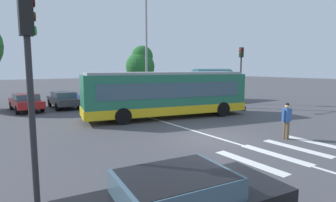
{
  "coord_description": "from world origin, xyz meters",
  "views": [
    {
      "loc": [
        -8.71,
        -9.12,
        3.32
      ],
      "look_at": [
        0.51,
        4.44,
        1.3
      ],
      "focal_mm": 28.67,
      "sensor_mm": 36.0,
      "label": 1
    }
  ],
  "objects_px": {
    "parked_car_blue": "(94,97)",
    "bus_stop_shelter": "(212,77)",
    "parked_car_teal": "(147,93)",
    "traffic_light_far_corner": "(241,67)",
    "parked_car_charcoal": "(64,99)",
    "twin_arm_street_lamp": "(146,35)",
    "city_transit_bus": "(167,94)",
    "parked_car_red": "(26,101)",
    "foreground_sedan": "(178,202)",
    "parked_car_champagne": "(121,95)",
    "pedestrian_crossing_street": "(287,119)",
    "parked_car_silver": "(171,92)",
    "traffic_light_near_corner": "(29,69)",
    "background_tree_right": "(141,64)"
  },
  "relations": [
    {
      "from": "parked_car_champagne",
      "to": "traffic_light_far_corner",
      "type": "xyz_separation_m",
      "value": [
        8.96,
        -6.88,
        2.69
      ]
    },
    {
      "from": "city_transit_bus",
      "to": "parked_car_teal",
      "type": "xyz_separation_m",
      "value": [
        3.45,
        8.8,
        -0.82
      ]
    },
    {
      "from": "parked_car_charcoal",
      "to": "traffic_light_far_corner",
      "type": "xyz_separation_m",
      "value": [
        14.35,
        -6.39,
        2.69
      ]
    },
    {
      "from": "parked_car_blue",
      "to": "parked_car_champagne",
      "type": "height_order",
      "value": "same"
    },
    {
      "from": "pedestrian_crossing_street",
      "to": "bus_stop_shelter",
      "type": "xyz_separation_m",
      "value": [
        7.83,
        13.25,
        1.45
      ]
    },
    {
      "from": "background_tree_right",
      "to": "twin_arm_street_lamp",
      "type": "bearing_deg",
      "value": -115.36
    },
    {
      "from": "traffic_light_near_corner",
      "to": "traffic_light_far_corner",
      "type": "relative_size",
      "value": 0.95
    },
    {
      "from": "city_transit_bus",
      "to": "foreground_sedan",
      "type": "relative_size",
      "value": 2.44
    },
    {
      "from": "parked_car_teal",
      "to": "background_tree_right",
      "type": "relative_size",
      "value": 0.74
    },
    {
      "from": "parked_car_red",
      "to": "traffic_light_far_corner",
      "type": "bearing_deg",
      "value": -20.32
    },
    {
      "from": "parked_car_silver",
      "to": "parked_car_teal",
      "type": "bearing_deg",
      "value": 167.92
    },
    {
      "from": "parked_car_red",
      "to": "traffic_light_near_corner",
      "type": "relative_size",
      "value": 0.94
    },
    {
      "from": "parked_car_blue",
      "to": "parked_car_silver",
      "type": "bearing_deg",
      "value": -1.12
    },
    {
      "from": "foreground_sedan",
      "to": "traffic_light_near_corner",
      "type": "distance_m",
      "value": 4.28
    },
    {
      "from": "bus_stop_shelter",
      "to": "pedestrian_crossing_street",
      "type": "bearing_deg",
      "value": -120.57
    },
    {
      "from": "parked_car_teal",
      "to": "bus_stop_shelter",
      "type": "height_order",
      "value": "bus_stop_shelter"
    },
    {
      "from": "parked_car_blue",
      "to": "background_tree_right",
      "type": "height_order",
      "value": "background_tree_right"
    },
    {
      "from": "parked_car_teal",
      "to": "bus_stop_shelter",
      "type": "distance_m",
      "value": 6.97
    },
    {
      "from": "parked_car_charcoal",
      "to": "parked_car_teal",
      "type": "xyz_separation_m",
      "value": [
        8.17,
        0.39,
        0.0
      ]
    },
    {
      "from": "parked_car_blue",
      "to": "bus_stop_shelter",
      "type": "relative_size",
      "value": 0.96
    },
    {
      "from": "city_transit_bus",
      "to": "parked_car_red",
      "type": "relative_size",
      "value": 2.48
    },
    {
      "from": "city_transit_bus",
      "to": "pedestrian_crossing_street",
      "type": "height_order",
      "value": "city_transit_bus"
    },
    {
      "from": "parked_car_teal",
      "to": "twin_arm_street_lamp",
      "type": "distance_m",
      "value": 6.13
    },
    {
      "from": "traffic_light_near_corner",
      "to": "background_tree_right",
      "type": "bearing_deg",
      "value": 56.53
    },
    {
      "from": "parked_car_red",
      "to": "parked_car_charcoal",
      "type": "bearing_deg",
      "value": 0.85
    },
    {
      "from": "parked_car_red",
      "to": "parked_car_teal",
      "type": "height_order",
      "value": "same"
    },
    {
      "from": "background_tree_right",
      "to": "pedestrian_crossing_street",
      "type": "bearing_deg",
      "value": -101.73
    },
    {
      "from": "parked_car_charcoal",
      "to": "pedestrian_crossing_street",
      "type": "bearing_deg",
      "value": -68.95
    },
    {
      "from": "pedestrian_crossing_street",
      "to": "foreground_sedan",
      "type": "height_order",
      "value": "pedestrian_crossing_street"
    },
    {
      "from": "pedestrian_crossing_street",
      "to": "traffic_light_far_corner",
      "type": "distance_m",
      "value": 12.97
    },
    {
      "from": "parked_car_champagne",
      "to": "background_tree_right",
      "type": "relative_size",
      "value": 0.76
    },
    {
      "from": "foreground_sedan",
      "to": "parked_car_red",
      "type": "xyz_separation_m",
      "value": [
        -0.43,
        19.3,
        0.0
      ]
    },
    {
      "from": "parked_car_charcoal",
      "to": "twin_arm_street_lamp",
      "type": "relative_size",
      "value": 0.44
    },
    {
      "from": "pedestrian_crossing_street",
      "to": "foreground_sedan",
      "type": "xyz_separation_m",
      "value": [
        -8.61,
        -3.15,
        -0.2
      ]
    },
    {
      "from": "parked_car_teal",
      "to": "pedestrian_crossing_street",
      "type": "bearing_deg",
      "value": -96.66
    },
    {
      "from": "parked_car_charcoal",
      "to": "city_transit_bus",
      "type": "bearing_deg",
      "value": -60.72
    },
    {
      "from": "city_transit_bus",
      "to": "traffic_light_far_corner",
      "type": "distance_m",
      "value": 10.02
    },
    {
      "from": "parked_car_blue",
      "to": "traffic_light_near_corner",
      "type": "relative_size",
      "value": 0.92
    },
    {
      "from": "bus_stop_shelter",
      "to": "city_transit_bus",
      "type": "bearing_deg",
      "value": -149.65
    },
    {
      "from": "bus_stop_shelter",
      "to": "twin_arm_street_lamp",
      "type": "bearing_deg",
      "value": 172.31
    },
    {
      "from": "parked_car_blue",
      "to": "bus_stop_shelter",
      "type": "height_order",
      "value": "bus_stop_shelter"
    },
    {
      "from": "parked_car_teal",
      "to": "traffic_light_far_corner",
      "type": "relative_size",
      "value": 0.87
    },
    {
      "from": "parked_car_red",
      "to": "twin_arm_street_lamp",
      "type": "xyz_separation_m",
      "value": [
        9.66,
        -1.92,
        5.5
      ]
    },
    {
      "from": "twin_arm_street_lamp",
      "to": "pedestrian_crossing_street",
      "type": "bearing_deg",
      "value": -92.49
    },
    {
      "from": "parked_car_silver",
      "to": "bus_stop_shelter",
      "type": "bearing_deg",
      "value": -40.37
    },
    {
      "from": "parked_car_charcoal",
      "to": "twin_arm_street_lamp",
      "type": "xyz_separation_m",
      "value": [
        6.85,
        -1.97,
        5.5
      ]
    },
    {
      "from": "pedestrian_crossing_street",
      "to": "traffic_light_far_corner",
      "type": "height_order",
      "value": "traffic_light_far_corner"
    },
    {
      "from": "traffic_light_near_corner",
      "to": "parked_car_blue",
      "type": "bearing_deg",
      "value": 66.92
    },
    {
      "from": "pedestrian_crossing_street",
      "to": "traffic_light_near_corner",
      "type": "height_order",
      "value": "traffic_light_near_corner"
    },
    {
      "from": "parked_car_charcoal",
      "to": "parked_car_silver",
      "type": "distance_m",
      "value": 10.82
    }
  ]
}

